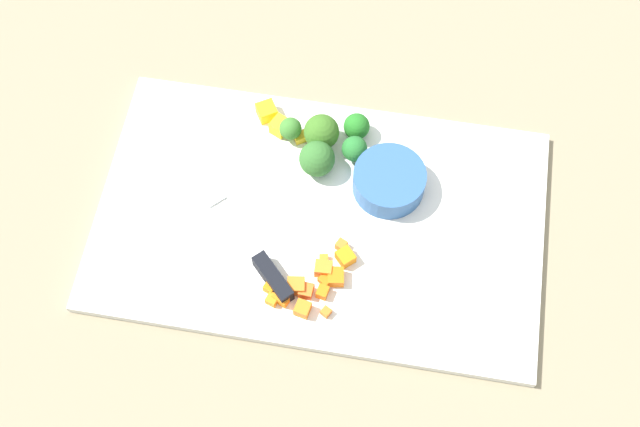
% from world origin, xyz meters
% --- Properties ---
extents(ground_plane, '(4.00, 4.00, 0.00)m').
position_xyz_m(ground_plane, '(0.00, 0.00, 0.00)').
color(ground_plane, gray).
extents(cutting_board, '(0.52, 0.31, 0.01)m').
position_xyz_m(cutting_board, '(0.00, 0.00, 0.01)').
color(cutting_board, white).
rests_on(cutting_board, ground_plane).
extents(prep_bowl, '(0.08, 0.08, 0.03)m').
position_xyz_m(prep_bowl, '(0.07, 0.05, 0.03)').
color(prep_bowl, '#2F5991').
rests_on(prep_bowl, cutting_board).
extents(chef_knife, '(0.24, 0.25, 0.02)m').
position_xyz_m(chef_knife, '(-0.09, -0.03, 0.02)').
color(chef_knife, silver).
rests_on(chef_knife, cutting_board).
extents(carrot_dice_0, '(0.02, 0.02, 0.01)m').
position_xyz_m(carrot_dice_0, '(-0.00, -0.09, 0.02)').
color(carrot_dice_0, orange).
rests_on(carrot_dice_0, cutting_board).
extents(carrot_dice_1, '(0.02, 0.02, 0.01)m').
position_xyz_m(carrot_dice_1, '(-0.04, -0.10, 0.02)').
color(carrot_dice_1, orange).
rests_on(carrot_dice_1, cutting_board).
extents(carrot_dice_2, '(0.02, 0.02, 0.02)m').
position_xyz_m(carrot_dice_2, '(0.01, -0.07, 0.02)').
color(carrot_dice_2, orange).
rests_on(carrot_dice_2, cutting_board).
extents(carrot_dice_3, '(0.03, 0.03, 0.02)m').
position_xyz_m(carrot_dice_3, '(0.04, -0.05, 0.02)').
color(carrot_dice_3, orange).
rests_on(carrot_dice_3, cutting_board).
extents(carrot_dice_4, '(0.02, 0.02, 0.01)m').
position_xyz_m(carrot_dice_4, '(0.03, -0.07, 0.02)').
color(carrot_dice_4, orange).
rests_on(carrot_dice_4, cutting_board).
extents(carrot_dice_5, '(0.02, 0.02, 0.01)m').
position_xyz_m(carrot_dice_5, '(0.02, -0.08, 0.02)').
color(carrot_dice_5, orange).
rests_on(carrot_dice_5, cutting_board).
extents(carrot_dice_6, '(0.01, 0.01, 0.01)m').
position_xyz_m(carrot_dice_6, '(0.03, -0.11, 0.02)').
color(carrot_dice_6, orange).
rests_on(carrot_dice_6, cutting_board).
extents(carrot_dice_7, '(0.02, 0.02, 0.01)m').
position_xyz_m(carrot_dice_7, '(-0.04, -0.11, 0.02)').
color(carrot_dice_7, orange).
rests_on(carrot_dice_7, cutting_board).
extents(carrot_dice_8, '(0.01, 0.02, 0.01)m').
position_xyz_m(carrot_dice_8, '(0.02, -0.09, 0.02)').
color(carrot_dice_8, orange).
rests_on(carrot_dice_8, cutting_board).
extents(carrot_dice_9, '(0.01, 0.01, 0.01)m').
position_xyz_m(carrot_dice_9, '(0.01, -0.05, 0.02)').
color(carrot_dice_9, orange).
rests_on(carrot_dice_9, cutting_board).
extents(carrot_dice_10, '(0.02, 0.02, 0.01)m').
position_xyz_m(carrot_dice_10, '(-0.02, -0.10, 0.02)').
color(carrot_dice_10, orange).
rests_on(carrot_dice_10, cutting_board).
extents(carrot_dice_11, '(0.02, 0.02, 0.02)m').
position_xyz_m(carrot_dice_11, '(-0.01, -0.09, 0.02)').
color(carrot_dice_11, orange).
rests_on(carrot_dice_11, cutting_board).
extents(carrot_dice_12, '(0.02, 0.02, 0.01)m').
position_xyz_m(carrot_dice_12, '(0.00, -0.12, 0.02)').
color(carrot_dice_12, orange).
rests_on(carrot_dice_12, cutting_board).
extents(carrot_dice_13, '(0.01, 0.01, 0.01)m').
position_xyz_m(carrot_dice_13, '(0.03, -0.03, 0.02)').
color(carrot_dice_13, orange).
rests_on(carrot_dice_13, cutting_board).
extents(pepper_dice_0, '(0.03, 0.03, 0.02)m').
position_xyz_m(pepper_dice_0, '(-0.07, 0.11, 0.02)').
color(pepper_dice_0, yellow).
rests_on(pepper_dice_0, cutting_board).
extents(pepper_dice_1, '(0.02, 0.02, 0.01)m').
position_xyz_m(pepper_dice_1, '(-0.04, 0.10, 0.02)').
color(pepper_dice_1, yellow).
rests_on(pepper_dice_1, cutting_board).
extents(pepper_dice_2, '(0.03, 0.03, 0.02)m').
position_xyz_m(pepper_dice_2, '(-0.09, 0.13, 0.02)').
color(pepper_dice_2, yellow).
rests_on(pepper_dice_2, cutting_board).
extents(broccoli_floret_0, '(0.04, 0.04, 0.04)m').
position_xyz_m(broccoli_floret_0, '(-0.01, 0.06, 0.03)').
color(broccoli_floret_0, '#91B969').
rests_on(broccoli_floret_0, cutting_board).
extents(broccoli_floret_1, '(0.04, 0.04, 0.05)m').
position_xyz_m(broccoli_floret_1, '(-0.01, 0.10, 0.04)').
color(broccoli_floret_1, '#80AD64').
rests_on(broccoli_floret_1, cutting_board).
extents(broccoli_floret_2, '(0.03, 0.03, 0.03)m').
position_xyz_m(broccoli_floret_2, '(0.03, 0.12, 0.03)').
color(broccoli_floret_2, '#8CAB63').
rests_on(broccoli_floret_2, cutting_board).
extents(broccoli_floret_3, '(0.03, 0.03, 0.03)m').
position_xyz_m(broccoli_floret_3, '(-0.05, 0.10, 0.03)').
color(broccoli_floret_3, '#87C16B').
rests_on(broccoli_floret_3, cutting_board).
extents(broccoli_floret_4, '(0.03, 0.03, 0.04)m').
position_xyz_m(broccoli_floret_4, '(0.03, 0.08, 0.03)').
color(broccoli_floret_4, '#92C369').
rests_on(broccoli_floret_4, cutting_board).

